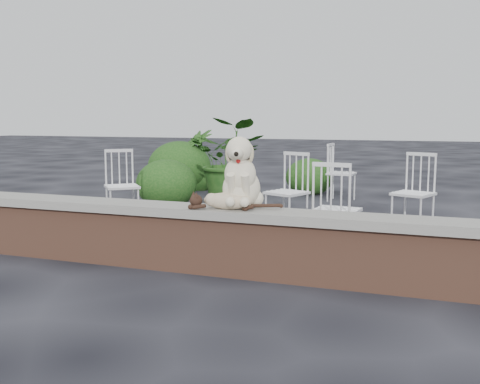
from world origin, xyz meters
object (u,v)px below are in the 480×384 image
(potted_plant_a, at_px, (231,160))
(chair_b, at_px, (287,191))
(chair_c, at_px, (336,209))
(chair_a, at_px, (122,185))
(cat, at_px, (227,200))
(potted_plant_b, at_px, (198,160))
(dog, at_px, (241,171))
(chair_e, at_px, (342,172))
(chair_d, at_px, (413,192))

(potted_plant_a, bearing_deg, chair_b, -52.53)
(chair_c, height_order, chair_b, same)
(chair_c, relative_size, chair_b, 1.00)
(chair_a, bearing_deg, cat, -81.91)
(chair_b, bearing_deg, potted_plant_b, 151.94)
(chair_a, distance_m, potted_plant_b, 3.28)
(cat, relative_size, chair_b, 1.01)
(dog, xyz_separation_m, cat, (-0.08, -0.15, -0.24))
(cat, bearing_deg, chair_c, 41.59)
(cat, relative_size, chair_e, 1.01)
(cat, xyz_separation_m, potted_plant_b, (-2.62, 5.22, -0.09))
(chair_c, xyz_separation_m, chair_b, (-0.81, 1.10, 0.00))
(cat, relative_size, potted_plant_b, 0.84)
(cat, relative_size, chair_c, 1.01)
(chair_c, bearing_deg, potted_plant_a, -46.56)
(dog, relative_size, potted_plant_a, 0.47)
(dog, distance_m, chair_d, 2.78)
(chair_d, bearing_deg, potted_plant_a, 174.92)
(chair_b, height_order, potted_plant_b, potted_plant_b)
(chair_b, distance_m, potted_plant_a, 2.40)
(cat, xyz_separation_m, chair_a, (-2.27, 1.96, -0.19))
(cat, distance_m, chair_a, 3.00)
(chair_e, bearing_deg, potted_plant_a, 116.38)
(chair_d, distance_m, potted_plant_a, 3.27)
(chair_e, bearing_deg, potted_plant_b, 83.79)
(chair_e, relative_size, potted_plant_b, 0.83)
(dog, height_order, potted_plant_a, potted_plant_a)
(chair_a, bearing_deg, chair_b, -36.91)
(cat, xyz_separation_m, chair_c, (0.76, 1.02, -0.19))
(chair_d, bearing_deg, cat, -97.32)
(chair_c, bearing_deg, dog, 58.28)
(chair_c, bearing_deg, chair_d, -106.63)
(chair_e, bearing_deg, chair_d, -146.25)
(cat, height_order, chair_b, chair_b)
(cat, distance_m, potted_plant_b, 5.84)
(chair_b, bearing_deg, chair_e, 107.26)
(dog, distance_m, potted_plant_a, 4.19)
(chair_b, height_order, potted_plant_a, potted_plant_a)
(chair_d, relative_size, chair_c, 1.00)
(dog, height_order, chair_d, dog)
(cat, height_order, chair_c, chair_c)
(chair_a, relative_size, potted_plant_a, 0.69)
(chair_c, bearing_deg, chair_b, -47.28)
(chair_c, bearing_deg, chair_e, -74.63)
(dog, xyz_separation_m, chair_a, (-2.35, 1.81, -0.43))
(chair_a, relative_size, chair_c, 1.00)
(chair_d, bearing_deg, chair_e, 141.40)
(potted_plant_b, bearing_deg, chair_a, -83.78)
(dog, distance_m, potted_plant_b, 5.75)
(chair_a, bearing_deg, dog, -78.70)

